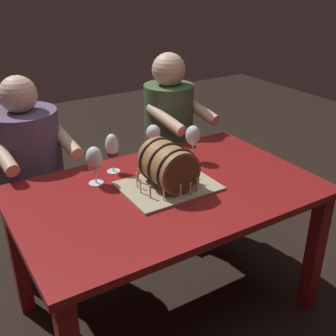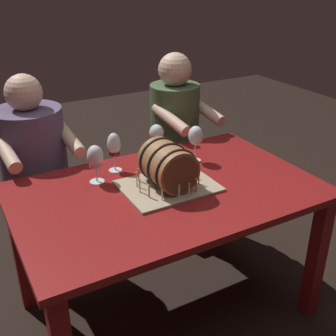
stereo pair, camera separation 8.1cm
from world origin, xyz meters
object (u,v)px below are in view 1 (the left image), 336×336
(wine_glass_empty, at_px, (193,136))
(wine_glass_rose, at_px, (94,160))
(wine_glass_amber, at_px, (153,134))
(wine_glass_red, at_px, (112,147))
(barrel_cake, at_px, (168,168))
(person_seated_right, at_px, (169,152))
(person_seated_left, at_px, (32,184))
(dining_table, at_px, (167,207))

(wine_glass_empty, bearing_deg, wine_glass_rose, 177.56)
(wine_glass_amber, relative_size, wine_glass_red, 0.88)
(wine_glass_rose, distance_m, wine_glass_red, 0.15)
(barrel_cake, xyz_separation_m, wine_glass_red, (-0.15, 0.29, 0.03))
(wine_glass_red, relative_size, person_seated_right, 0.17)
(barrel_cake, bearing_deg, wine_glass_empty, 34.96)
(person_seated_left, relative_size, person_seated_right, 0.98)
(wine_glass_rose, distance_m, person_seated_right, 0.92)
(person_seated_left, bearing_deg, dining_table, -57.42)
(wine_glass_amber, height_order, wine_glass_red, wine_glass_red)
(dining_table, height_order, person_seated_right, person_seated_right)
(wine_glass_empty, bearing_deg, person_seated_left, 145.37)
(barrel_cake, distance_m, wine_glass_amber, 0.37)
(wine_glass_empty, height_order, wine_glass_amber, wine_glass_empty)
(person_seated_left, bearing_deg, wine_glass_amber, -30.78)
(wine_glass_rose, bearing_deg, person_seated_right, 34.23)
(dining_table, distance_m, wine_glass_rose, 0.41)
(person_seated_left, bearing_deg, person_seated_right, -0.02)
(wine_glass_red, bearing_deg, wine_glass_rose, -149.94)
(wine_glass_red, distance_m, person_seated_right, 0.79)
(barrel_cake, relative_size, wine_glass_red, 2.11)
(barrel_cake, distance_m, wine_glass_empty, 0.34)
(wine_glass_red, distance_m, person_seated_left, 0.61)
(wine_glass_rose, relative_size, person_seated_left, 0.16)
(person_seated_right, bearing_deg, wine_glass_empty, -108.48)
(barrel_cake, distance_m, wine_glass_rose, 0.35)
(dining_table, relative_size, barrel_cake, 3.27)
(barrel_cake, relative_size, wine_glass_amber, 2.39)
(wine_glass_amber, bearing_deg, wine_glass_red, -166.98)
(barrel_cake, height_order, wine_glass_rose, barrel_cake)
(person_seated_right, bearing_deg, wine_glass_rose, -145.77)
(wine_glass_empty, relative_size, wine_glass_red, 0.96)
(wine_glass_amber, bearing_deg, dining_table, -110.78)
(person_seated_right, bearing_deg, barrel_cake, -122.30)
(person_seated_right, bearing_deg, wine_glass_red, -144.94)
(dining_table, relative_size, wine_glass_empty, 7.20)
(dining_table, bearing_deg, person_seated_left, 122.58)
(wine_glass_red, height_order, person_seated_right, person_seated_right)
(wine_glass_empty, height_order, person_seated_right, person_seated_right)
(wine_glass_empty, distance_m, person_seated_left, 0.95)
(wine_glass_rose, height_order, wine_glass_empty, wine_glass_empty)
(wine_glass_red, bearing_deg, person_seated_left, 127.61)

